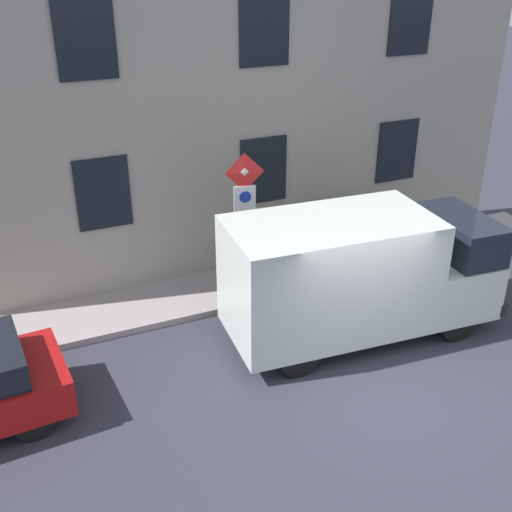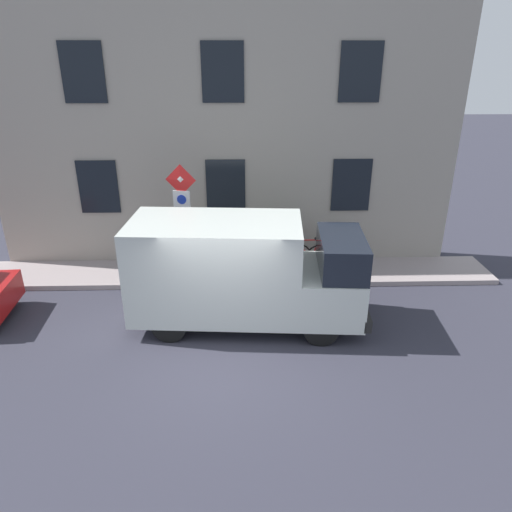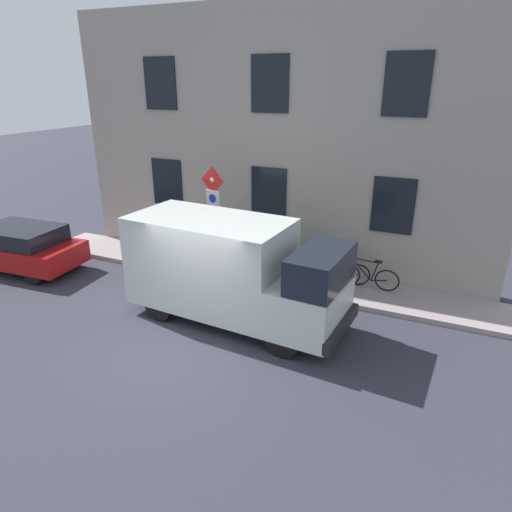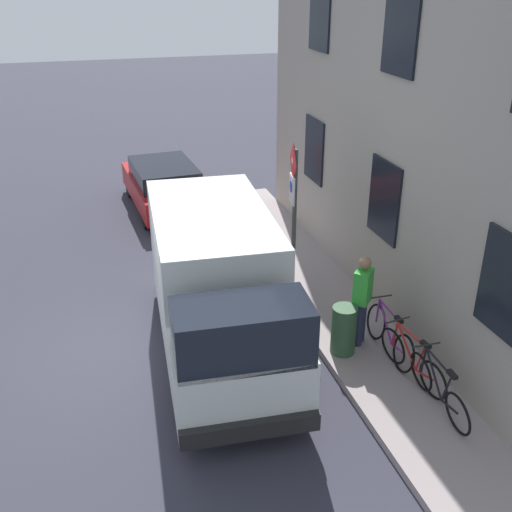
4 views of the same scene
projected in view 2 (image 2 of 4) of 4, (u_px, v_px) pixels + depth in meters
ground_plane at (222, 355)px, 10.06m from camera, size 80.00×80.00×0.00m
sidewalk_slab at (227, 273)px, 13.58m from camera, size 1.66×14.98×0.14m
building_facade at (225, 135)px, 13.18m from camera, size 0.75×12.98×7.51m
sign_post_stacked at (183, 208)px, 12.12m from camera, size 0.19×0.55×3.09m
delivery_van at (243, 270)px, 10.77m from camera, size 2.37×5.46×2.50m
bicycle_black at (336, 254)px, 13.74m from camera, size 0.46×1.71×0.89m
bicycle_red at (309, 254)px, 13.72m from camera, size 0.47×1.71×0.89m
bicycle_purple at (282, 254)px, 13.70m from camera, size 0.46×1.71×0.89m
pedestrian at (267, 241)px, 13.14m from camera, size 0.46×0.47×1.72m
litter_bin at (274, 263)px, 12.96m from camera, size 0.44×0.44×0.90m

